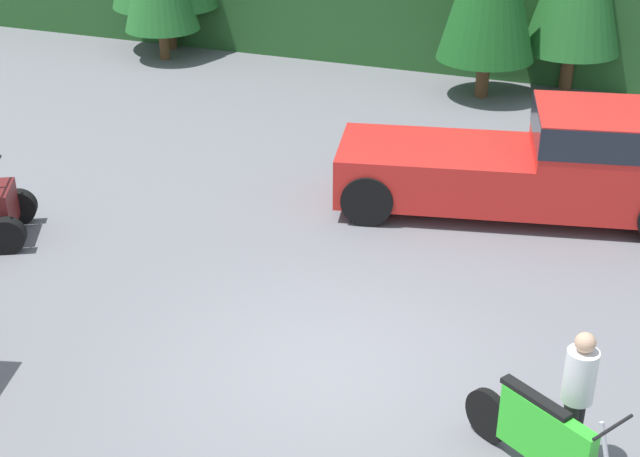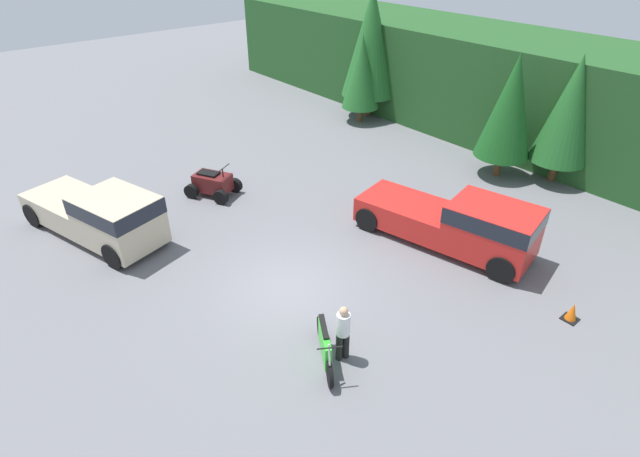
{
  "view_description": "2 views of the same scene",
  "coord_description": "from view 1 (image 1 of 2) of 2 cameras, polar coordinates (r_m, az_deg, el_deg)",
  "views": [
    {
      "loc": [
        3.31,
        -8.83,
        6.77
      ],
      "look_at": [
        -0.82,
        1.92,
        0.95
      ],
      "focal_mm": 50.0,
      "sensor_mm": 36.0,
      "label": 1
    },
    {
      "loc": [
        9.65,
        -6.89,
        9.53
      ],
      "look_at": [
        -0.82,
        1.92,
        0.95
      ],
      "focal_mm": 28.0,
      "sensor_mm": 36.0,
      "label": 2
    }
  ],
  "objects": [
    {
      "name": "pickup_truck_red",
      "position": [
        15.65,
        14.62,
        4.32
      ],
      "size": [
        6.27,
        3.22,
        1.91
      ],
      "rotation": [
        0.0,
        0.0,
        0.22
      ],
      "color": "red",
      "rests_on": "ground_plane"
    },
    {
      "name": "dirt_bike",
      "position": [
        10.02,
        14.21,
        -13.06
      ],
      "size": [
        1.94,
        1.29,
        1.17
      ],
      "rotation": [
        0.0,
        0.0,
        -0.56
      ],
      "color": "black",
      "rests_on": "ground_plane"
    },
    {
      "name": "rider_person",
      "position": [
        10.06,
        16.14,
        -10.09
      ],
      "size": [
        0.43,
        0.43,
        1.66
      ],
      "rotation": [
        0.0,
        0.0,
        -0.29
      ],
      "color": "black",
      "rests_on": "ground_plane"
    },
    {
      "name": "ground_plane",
      "position": [
        11.61,
        0.36,
        -8.87
      ],
      "size": [
        80.0,
        80.0,
        0.0
      ],
      "primitive_type": "plane",
      "color": "slate"
    }
  ]
}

